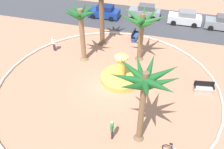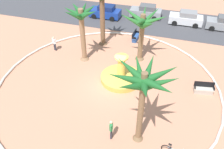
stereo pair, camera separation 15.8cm
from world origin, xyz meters
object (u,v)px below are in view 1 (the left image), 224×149
parked_car_leftmost (104,12)px  parked_car_third (185,18)px  palm_tree_mid_plaza (145,85)px  palm_tree_near_fountain (81,21)px  person_cyclist_helmet (112,129)px  person_pedestrian_stroll (54,43)px  fountain (121,77)px  bench_west (135,37)px  parked_car_rightmost (223,23)px  palm_tree_by_curb (142,25)px  parked_car_second (145,12)px  bench_east (203,89)px  palm_tree_far_side (101,3)px

parked_car_leftmost → parked_car_third: size_ratio=1.01×
palm_tree_mid_plaza → parked_car_third: (2.08, 18.65, -3.95)m
palm_tree_near_fountain → person_cyclist_helmet: size_ratio=3.28×
person_cyclist_helmet → person_pedestrian_stroll: 12.52m
fountain → bench_west: fountain is taller
parked_car_rightmost → palm_tree_mid_plaza: bearing=-109.4°
palm_tree_mid_plaza → parked_car_leftmost: bearing=114.6°
palm_tree_by_curb → person_pedestrian_stroll: size_ratio=3.10×
parked_car_second → parked_car_third: size_ratio=1.01×
palm_tree_by_curb → person_pedestrian_stroll: bearing=-173.7°
bench_east → person_pedestrian_stroll: person_pedestrian_stroll is taller
palm_tree_by_curb → parked_car_third: bearing=67.2°
bench_east → person_cyclist_helmet: bearing=-132.4°
parked_car_third → parked_car_rightmost: (4.40, -0.22, 0.00)m
palm_tree_mid_plaza → palm_tree_by_curb: bearing=100.9°
palm_tree_mid_plaza → palm_tree_near_fountain: bearing=132.1°
person_cyclist_helmet → parked_car_rightmost: person_cyclist_helmet is taller
bench_east → bench_west: same height
parked_car_second → bench_east: bearing=-61.4°
palm_tree_near_fountain → bench_west: size_ratio=3.35×
person_pedestrian_stroll → palm_tree_mid_plaza: bearing=-38.6°
fountain → person_cyclist_helmet: size_ratio=2.13×
palm_tree_by_curb → person_cyclist_helmet: (0.07, -9.86, -2.74)m
person_cyclist_helmet → parked_car_leftmost: bearing=109.3°
fountain → person_pedestrian_stroll: size_ratio=2.22×
person_cyclist_helmet → person_pedestrian_stroll: bearing=134.8°
palm_tree_mid_plaza → parked_car_leftmost: palm_tree_mid_plaza is taller
palm_tree_by_curb → parked_car_third: (3.89, 9.27, -2.90)m
person_cyclist_helmet → parked_car_second: (-1.28, 19.67, -0.16)m
person_pedestrian_stroll → palm_tree_by_curb: bearing=6.3°
bench_east → palm_tree_by_curb: bearing=150.6°
palm_tree_by_curb → person_cyclist_helmet: bearing=-89.6°
parked_car_second → parked_car_rightmost: size_ratio=1.00×
palm_tree_by_curb → parked_car_third: palm_tree_by_curb is taller
fountain → palm_tree_far_side: size_ratio=0.58×
palm_tree_mid_plaza → parked_car_second: 19.83m
palm_tree_by_curb → palm_tree_far_side: (-4.41, 1.74, 0.90)m
parked_car_leftmost → palm_tree_by_curb: bearing=-52.8°
bench_east → parked_car_second: bearing=118.6°
fountain → bench_west: (-0.31, 7.33, 0.01)m
bench_east → bench_west: size_ratio=1.02×
palm_tree_by_curb → parked_car_leftmost: palm_tree_by_curb is taller
palm_tree_mid_plaza → bench_west: 14.04m
person_pedestrian_stroll → fountain: bearing=-19.4°
person_cyclist_helmet → parked_car_rightmost: 20.62m
parked_car_third → palm_tree_mid_plaza: bearing=-96.4°
palm_tree_by_curb → bench_east: palm_tree_by_curb is taller
parked_car_second → parked_car_leftmost: bearing=-162.8°
bench_west → parked_car_rightmost: 10.96m
bench_east → parked_car_second: size_ratio=0.41×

